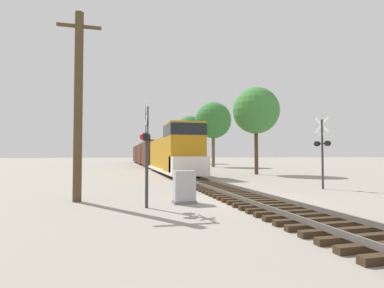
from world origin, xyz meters
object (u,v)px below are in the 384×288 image
(crossing_signal_far, at_px, (323,147))
(tree_far_right, at_px, (256,111))
(freight_train, at_px, (150,154))
(tree_mid_background, at_px, (213,120))
(utility_pole, at_px, (78,104))
(tree_deep_background, at_px, (190,130))
(crossing_signal_near, at_px, (146,144))
(relay_cabinet, at_px, (184,187))

(crossing_signal_far, distance_m, tree_far_right, 13.32)
(freight_train, distance_m, tree_far_right, 25.63)
(tree_mid_background, bearing_deg, utility_pole, -117.01)
(tree_far_right, bearing_deg, tree_deep_background, 86.36)
(crossing_signal_near, relative_size, relay_cabinet, 2.98)
(crossing_signal_far, bearing_deg, freight_train, -5.62)
(crossing_signal_far, xyz_separation_m, relay_cabinet, (-8.80, -2.99, -1.77))
(utility_pole, xyz_separation_m, tree_mid_background, (16.67, 32.70, 3.43))
(tree_far_right, relative_size, tree_mid_background, 0.83)
(crossing_signal_near, height_order, tree_deep_background, tree_deep_background)
(tree_far_right, bearing_deg, tree_mid_background, 85.11)
(tree_mid_background, bearing_deg, crossing_signal_near, -111.91)
(freight_train, relative_size, tree_deep_background, 5.52)
(crossing_signal_far, relative_size, tree_deep_background, 0.38)
(crossing_signal_near, relative_size, tree_far_right, 0.45)
(freight_train, xyz_separation_m, tree_deep_background, (10.41, 14.18, 5.46))
(freight_train, bearing_deg, tree_mid_background, -29.11)
(utility_pole, relative_size, tree_far_right, 0.92)
(relay_cabinet, distance_m, tree_deep_background, 55.73)
(crossing_signal_near, xyz_separation_m, crossing_signal_far, (10.40, 3.66, 0.05))
(freight_train, height_order, crossing_signal_far, freight_train)
(tree_mid_background, bearing_deg, freight_train, 150.89)
(crossing_signal_far, bearing_deg, crossing_signal_near, 94.50)
(tree_deep_background, bearing_deg, crossing_signal_near, -105.28)
(freight_train, height_order, tree_deep_background, tree_deep_background)
(crossing_signal_near, relative_size, tree_deep_background, 0.36)
(relay_cabinet, distance_m, tree_far_right, 19.79)
(crossing_signal_near, bearing_deg, utility_pole, -118.41)
(tree_far_right, xyz_separation_m, tree_deep_background, (2.43, 38.14, 1.17))
(utility_pole, bearing_deg, tree_far_right, 43.01)
(tree_mid_background, bearing_deg, relay_cabinet, -109.96)
(crossing_signal_near, height_order, tree_mid_background, tree_mid_background)
(freight_train, height_order, tree_mid_background, tree_mid_background)
(relay_cabinet, height_order, tree_deep_background, tree_deep_background)
(freight_train, relative_size, crossing_signal_near, 15.21)
(tree_far_right, bearing_deg, relay_cabinet, -124.83)
(crossing_signal_far, relative_size, relay_cabinet, 3.15)
(crossing_signal_near, bearing_deg, freight_train, -175.62)
(freight_train, xyz_separation_m, utility_pole, (-7.09, -38.03, 2.01))
(relay_cabinet, relative_size, utility_pole, 0.16)
(crossing_signal_far, distance_m, relay_cabinet, 9.46)
(freight_train, bearing_deg, tree_deep_background, 53.70)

